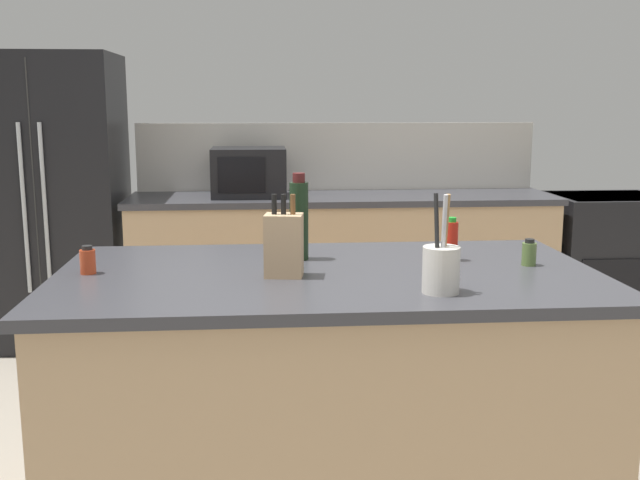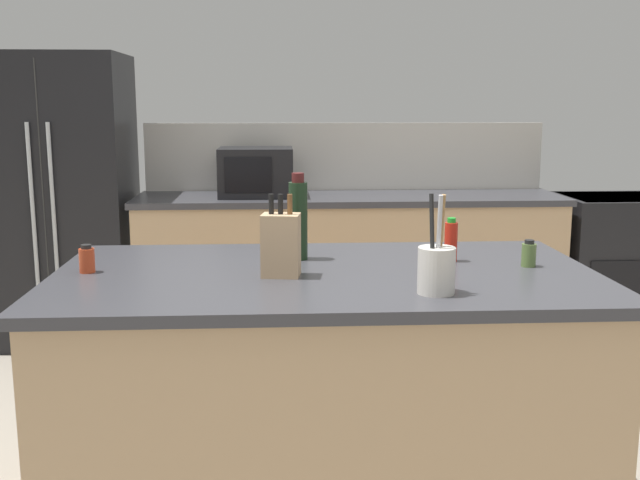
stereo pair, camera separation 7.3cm
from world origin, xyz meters
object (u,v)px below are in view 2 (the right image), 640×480
object	(u,v)px
spice_jar_paprika	(87,260)
refrigerator	(61,200)
microwave	(256,172)
wine_bottle	(298,219)
knife_block	(281,244)
spice_jar_oregano	(529,254)
utensil_crock	(436,268)
hot_sauce_bottle	(451,241)
range_oven	(614,263)

from	to	relation	value
spice_jar_paprika	refrigerator	bearing A→B (deg)	107.82
microwave	wine_bottle	world-z (taller)	wine_bottle
knife_block	spice_jar_paprika	bearing A→B (deg)	-179.47
knife_block	spice_jar_oregano	world-z (taller)	knife_block
refrigerator	utensil_crock	xyz separation A→B (m)	(1.90, -2.59, 0.10)
microwave	knife_block	bearing A→B (deg)	-86.27
hot_sauce_bottle	spice_jar_oregano	size ratio (longest dim) A/B	1.67
refrigerator	microwave	world-z (taller)	refrigerator
wine_bottle	hot_sauce_bottle	size ratio (longest dim) A/B	1.99
refrigerator	range_oven	world-z (taller)	refrigerator
hot_sauce_bottle	spice_jar_oregano	xyz separation A→B (m)	(0.27, -0.11, -0.03)
range_oven	hot_sauce_bottle	world-z (taller)	hot_sauce_bottle
refrigerator	hot_sauce_bottle	distance (m)	2.95
refrigerator	spice_jar_paprika	size ratio (longest dim) A/B	18.08
range_oven	spice_jar_oregano	size ratio (longest dim) A/B	9.15
range_oven	wine_bottle	distance (m)	3.03
spice_jar_paprika	wine_bottle	bearing A→B (deg)	13.77
utensil_crock	spice_jar_paprika	world-z (taller)	utensil_crock
refrigerator	knife_block	bearing A→B (deg)	-58.71
range_oven	knife_block	distance (m)	3.26
utensil_crock	wine_bottle	distance (m)	0.70
refrigerator	utensil_crock	size ratio (longest dim) A/B	5.74
knife_block	utensil_crock	bearing A→B (deg)	-20.24
refrigerator	wine_bottle	bearing A→B (deg)	-54.01
utensil_crock	spice_jar_oregano	world-z (taller)	utensil_crock
microwave	knife_block	size ratio (longest dim) A/B	1.63
range_oven	hot_sauce_bottle	size ratio (longest dim) A/B	5.46
knife_block	hot_sauce_bottle	distance (m)	0.69
refrigerator	spice_jar_paprika	distance (m)	2.33
refrigerator	range_oven	xyz separation A→B (m)	(3.67, -0.05, -0.45)
spice_jar_paprika	range_oven	bearing A→B (deg)	36.20
spice_jar_paprika	spice_jar_oregano	distance (m)	1.61
range_oven	spice_jar_oregano	world-z (taller)	spice_jar_oregano
wine_bottle	spice_jar_oregano	xyz separation A→B (m)	(0.85, -0.18, -0.11)
refrigerator	microwave	size ratio (longest dim) A/B	3.90
refrigerator	wine_bottle	world-z (taller)	refrigerator
hot_sauce_bottle	wine_bottle	bearing A→B (deg)	172.99
utensil_crock	hot_sauce_bottle	size ratio (longest dim) A/B	1.90
microwave	utensil_crock	world-z (taller)	utensil_crock
refrigerator	wine_bottle	distance (m)	2.52
range_oven	microwave	world-z (taller)	microwave
refrigerator	spice_jar_paprika	xyz separation A→B (m)	(0.71, -2.22, 0.07)
knife_block	wine_bottle	size ratio (longest dim) A/B	0.86
hot_sauce_bottle	spice_jar_oregano	distance (m)	0.29
utensil_crock	spice_jar_oregano	xyz separation A→B (m)	(0.43, 0.37, -0.04)
refrigerator	spice_jar_paprika	bearing A→B (deg)	-72.18
knife_block	wine_bottle	xyz separation A→B (m)	(0.07, 0.28, 0.04)
utensil_crock	refrigerator	bearing A→B (deg)	126.31
utensil_crock	spice_jar_oregano	size ratio (longest dim) A/B	3.18
knife_block	range_oven	bearing A→B (deg)	53.44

